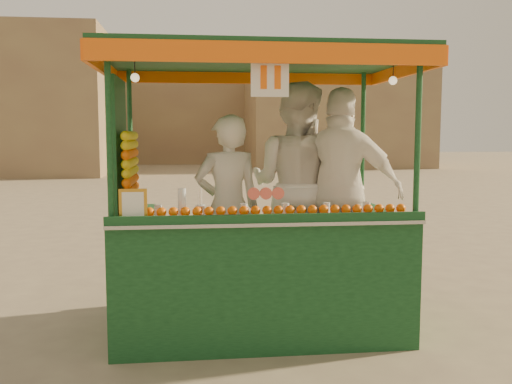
{
  "coord_description": "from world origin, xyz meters",
  "views": [
    {
      "loc": [
        -0.5,
        -4.87,
        1.71
      ],
      "look_at": [
        0.07,
        -0.02,
        1.2
      ],
      "focal_mm": 39.03,
      "sensor_mm": 36.0,
      "label": 1
    }
  ],
  "objects": [
    {
      "name": "ground",
      "position": [
        0.0,
        0.0,
        0.0
      ],
      "size": [
        90.0,
        90.0,
        0.0
      ],
      "primitive_type": "plane",
      "color": "#776755",
      "rests_on": "ground"
    },
    {
      "name": "building_right",
      "position": [
        7.0,
        24.0,
        2.5
      ],
      "size": [
        9.0,
        6.0,
        5.0
      ],
      "primitive_type": "cube",
      "color": "#968055",
      "rests_on": "ground"
    },
    {
      "name": "building_center",
      "position": [
        -2.0,
        30.0,
        3.5
      ],
      "size": [
        14.0,
        7.0,
        7.0
      ],
      "primitive_type": "cube",
      "color": "#968055",
      "rests_on": "ground"
    },
    {
      "name": "juice_cart",
      "position": [
        0.01,
        -0.15,
        0.78
      ],
      "size": [
        2.64,
        1.71,
        2.4
      ],
      "color": "#0F3819",
      "rests_on": "ground"
    },
    {
      "name": "vendor_left",
      "position": [
        -0.19,
        -0.05,
        1.08
      ],
      "size": [
        0.63,
        0.47,
        1.6
      ],
      "rotation": [
        0.0,
        0.0,
        3.29
      ],
      "color": "silver",
      "rests_on": "ground"
    },
    {
      "name": "vendor_middle",
      "position": [
        0.47,
        0.23,
        1.23
      ],
      "size": [
        1.17,
        1.11,
        1.9
      ],
      "rotation": [
        0.0,
        0.0,
        2.56
      ],
      "color": "white",
      "rests_on": "ground"
    },
    {
      "name": "vendor_right",
      "position": [
        0.83,
        -0.05,
        1.2
      ],
      "size": [
        1.17,
        0.9,
        1.85
      ],
      "rotation": [
        0.0,
        0.0,
        2.66
      ],
      "color": "white",
      "rests_on": "ground"
    }
  ]
}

